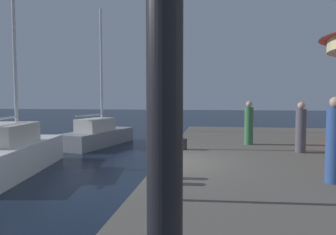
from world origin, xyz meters
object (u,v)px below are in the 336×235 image
Objects in this scene: sailboat_grey at (97,135)px; person_by_the_water at (301,129)px; bollard_north at (184,144)px; bollard_center at (165,174)px; sailboat_white at (6,154)px; bollard_south at (170,170)px; person_far_corner at (334,143)px; person_mid_promenade at (249,124)px; lamp_post_mid_promenade at (174,25)px.

person_by_the_water is at bearing -30.46° from sailboat_grey.
bollard_center is at bearing -89.77° from bollard_north.
bollard_north is 4.43m from bollard_center.
sailboat_grey reaches higher than sailboat_white.
person_far_corner reaches higher than bollard_south.
bollard_center is 0.21× the size of person_far_corner.
person_by_the_water is at bearing -46.79° from person_mid_promenade.
lamp_post_mid_promenade is (6.51, -4.42, 3.22)m from sailboat_white.
sailboat_white is 6.60m from sailboat_grey.
sailboat_white is at bearing -97.37° from sailboat_grey.
person_mid_promenade is at bearing -26.30° from sailboat_grey.
person_mid_promenade is (2.42, 1.67, 0.60)m from bollard_north.
sailboat_grey reaches higher than bollard_south.
bollard_north is 0.23× the size of person_mid_promenade.
sailboat_grey reaches higher than lamp_post_mid_promenade.
sailboat_white is 10.21m from person_by_the_water.
bollard_south is 0.23× the size of person_by_the_water.
sailboat_grey is at bearing 153.70° from person_mid_promenade.
bollard_south is 1.00× the size of bollard_north.
sailboat_grey is 18.94× the size of bollard_south.
person_far_corner is at bearing 26.59° from lamp_post_mid_promenade.
bollard_center is (5.34, -9.92, 0.39)m from sailboat_grey.
person_mid_promenade is at bearing 133.21° from person_by_the_water.
sailboat_grey reaches higher than bollard_north.
bollard_south and bollard_center have the same top height.
person_far_corner is at bearing -46.61° from bollard_north.
bollard_south is (5.38, -9.45, 0.39)m from sailboat_grey.
bollard_south is (6.22, -2.91, 0.31)m from sailboat_white.
person_by_the_water is at bearing 56.80° from lamp_post_mid_promenade.
person_mid_promenade is (2.40, 6.10, 0.60)m from bollard_center.
person_by_the_water is 0.99× the size of person_mid_promenade.
sailboat_white is 6.26m from bollard_north.
lamp_post_mid_promenade reaches higher than bollard_center.
lamp_post_mid_promenade is at bearing -79.38° from bollard_south.
person_far_corner is at bearing -77.70° from person_mid_promenade.
bollard_center is 3.71m from person_far_corner.
person_by_the_water is (3.93, 4.47, 0.60)m from bollard_center.
sailboat_white is 7.05m from bollard_center.
bollard_center is 5.98m from person_by_the_water.
bollard_south is 3.96m from bollard_north.
bollard_center is at bearing -61.73° from sailboat_grey.
person_by_the_water reaches higher than bollard_south.
sailboat_grey is at bearing 82.63° from sailboat_white.
person_by_the_water reaches higher than bollard_north.
sailboat_grey is 1.65× the size of lamp_post_mid_promenade.
sailboat_grey is 12.95m from person_far_corner.
person_far_corner reaches higher than bollard_center.
person_mid_promenade is at bearing 68.51° from bollard_center.
person_by_the_water is (3.60, 5.51, -2.31)m from lamp_post_mid_promenade.
bollard_south is at bearing -134.16° from person_by_the_water.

